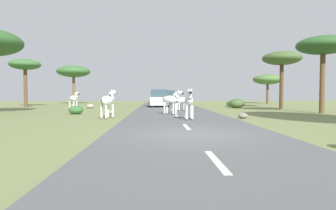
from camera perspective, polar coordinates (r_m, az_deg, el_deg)
ground_plane at (r=9.93m, az=4.76°, el=-5.93°), size 90.00×90.00×0.00m
road at (r=9.93m, az=4.81°, el=-5.79°), size 6.00×64.00×0.05m
lane_markings at (r=8.94m, az=5.60°, el=-6.51°), size 0.16×56.00×0.01m
zebra_0 at (r=15.01m, az=4.18°, el=0.78°), size 0.49×1.73×1.63m
zebra_1 at (r=22.45m, az=2.53°, el=0.94°), size 1.33×0.96×1.39m
zebra_2 at (r=26.61m, az=-18.10°, el=1.18°), size 1.33×1.33×1.58m
zebra_3 at (r=18.68m, az=0.64°, el=1.01°), size 1.43×1.23×1.58m
zebra_4 at (r=16.52m, az=-11.77°, el=0.78°), size 0.84×1.70×1.66m
car_0 at (r=29.76m, az=-1.73°, el=1.24°), size 2.08×4.37×1.74m
car_1 at (r=38.23m, az=0.16°, el=1.49°), size 2.20×4.43×1.74m
tree_1 at (r=39.22m, az=-18.12°, el=6.26°), size 4.18×4.18×4.95m
tree_2 at (r=33.04m, az=-26.35°, el=6.99°), size 3.04×3.04×4.88m
tree_4 at (r=23.43m, az=28.26°, el=10.14°), size 3.61×3.61×5.43m
tree_5 at (r=41.45m, az=19.05°, el=4.76°), size 3.91×3.91×3.97m
tree_7 at (r=29.41m, az=21.53°, el=8.42°), size 3.58×3.58×5.33m
bush_0 at (r=30.90m, az=12.49°, el=0.27°), size 1.11×1.00×0.67m
bush_1 at (r=20.59m, az=-17.70°, el=-0.92°), size 0.98×0.88×0.59m
bush_2 at (r=28.37m, az=13.44°, el=0.30°), size 1.48×1.33×0.89m
rock_1 at (r=16.82m, az=14.56°, el=-2.05°), size 0.54×0.53×0.32m
rock_2 at (r=20.22m, az=-11.15°, el=-1.41°), size 0.43×0.46×0.24m
rock_3 at (r=28.28m, az=-15.08°, el=-0.21°), size 0.70×0.65×0.40m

